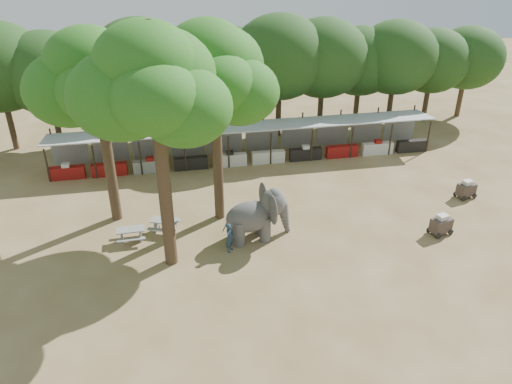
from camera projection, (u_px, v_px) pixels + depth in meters
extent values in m
plane|color=brown|center=(294.00, 272.00, 25.00)|extent=(100.00, 100.00, 0.00)
cube|color=#AEB1B6|center=(246.00, 126.00, 35.92)|extent=(28.00, 2.99, 0.39)
cylinder|color=#2D2319|center=(64.00, 164.00, 33.31)|extent=(0.12, 0.12, 2.40)
cylinder|color=#2D2319|center=(69.00, 146.00, 35.55)|extent=(0.12, 0.12, 2.80)
cube|color=maroon|center=(67.00, 173.00, 33.88)|extent=(2.38, 0.50, 0.90)
cube|color=gray|center=(70.00, 151.00, 35.70)|extent=(2.52, 0.12, 2.00)
cylinder|color=#2D2319|center=(108.00, 161.00, 33.77)|extent=(0.12, 0.12, 2.40)
cylinder|color=#2D2319|center=(110.00, 143.00, 36.01)|extent=(0.12, 0.12, 2.80)
cube|color=maroon|center=(109.00, 170.00, 34.34)|extent=(2.38, 0.50, 0.90)
cube|color=gray|center=(111.00, 149.00, 36.15)|extent=(2.52, 0.12, 2.00)
cylinder|color=#2D2319|center=(150.00, 158.00, 34.22)|extent=(0.12, 0.12, 2.40)
cylinder|color=#2D2319|center=(149.00, 140.00, 36.46)|extent=(0.12, 0.12, 2.80)
cube|color=gray|center=(151.00, 166.00, 34.80)|extent=(2.38, 0.50, 0.90)
cube|color=gray|center=(150.00, 146.00, 36.61)|extent=(2.52, 0.12, 2.00)
cylinder|color=#2D2319|center=(190.00, 155.00, 34.68)|extent=(0.12, 0.12, 2.40)
cylinder|color=#2D2319|center=(188.00, 138.00, 36.92)|extent=(0.12, 0.12, 2.80)
cube|color=black|center=(191.00, 163.00, 35.25)|extent=(2.38, 0.50, 0.90)
cube|color=gray|center=(188.00, 143.00, 37.07)|extent=(2.52, 0.12, 2.00)
cylinder|color=#2D2319|center=(230.00, 152.00, 35.14)|extent=(0.12, 0.12, 2.40)
cylinder|color=#2D2319|center=(225.00, 135.00, 37.38)|extent=(0.12, 0.12, 2.80)
cube|color=silver|center=(230.00, 160.00, 35.71)|extent=(2.38, 0.50, 0.90)
cube|color=gray|center=(225.00, 140.00, 37.53)|extent=(2.52, 0.12, 2.00)
cylinder|color=#2D2319|center=(269.00, 149.00, 35.60)|extent=(0.12, 0.12, 2.40)
cylinder|color=#2D2319|center=(262.00, 133.00, 37.84)|extent=(0.12, 0.12, 2.80)
cube|color=silver|center=(268.00, 157.00, 36.17)|extent=(2.38, 0.50, 0.90)
cube|color=gray|center=(262.00, 138.00, 37.98)|extent=(2.52, 0.12, 2.00)
cylinder|color=#2D2319|center=(307.00, 146.00, 36.06)|extent=(0.12, 0.12, 2.40)
cylinder|color=#2D2319|center=(297.00, 130.00, 38.29)|extent=(0.12, 0.12, 2.80)
cube|color=black|center=(305.00, 154.00, 36.63)|extent=(2.38, 0.50, 0.90)
cube|color=gray|center=(297.00, 135.00, 38.44)|extent=(2.52, 0.12, 2.00)
cylinder|color=#2D2319|center=(344.00, 143.00, 36.51)|extent=(0.12, 0.12, 2.40)
cylinder|color=#2D2319|center=(332.00, 128.00, 38.75)|extent=(0.12, 0.12, 2.80)
cube|color=maroon|center=(342.00, 151.00, 37.09)|extent=(2.38, 0.50, 0.90)
cube|color=gray|center=(332.00, 133.00, 38.90)|extent=(2.52, 0.12, 2.00)
cylinder|color=#2D2319|center=(380.00, 141.00, 36.97)|extent=(0.12, 0.12, 2.40)
cylinder|color=#2D2319|center=(366.00, 125.00, 39.21)|extent=(0.12, 0.12, 2.80)
cube|color=silver|center=(377.00, 149.00, 37.54)|extent=(2.38, 0.50, 0.90)
cube|color=gray|center=(366.00, 130.00, 39.36)|extent=(2.52, 0.12, 2.00)
cylinder|color=#2D2319|center=(415.00, 138.00, 37.43)|extent=(0.12, 0.12, 2.40)
cylinder|color=#2D2319|center=(400.00, 123.00, 39.67)|extent=(0.12, 0.12, 2.80)
cube|color=black|center=(412.00, 146.00, 38.00)|extent=(2.38, 0.50, 0.90)
cube|color=gray|center=(399.00, 128.00, 39.81)|extent=(2.52, 0.12, 2.00)
cylinder|color=#332316|center=(106.00, 146.00, 27.40)|extent=(0.60, 0.60, 9.20)
cone|color=#332316|center=(93.00, 62.00, 25.21)|extent=(0.57, 0.57, 2.88)
ellipsoid|color=#16550F|center=(70.00, 89.00, 25.90)|extent=(4.80, 4.80, 3.94)
ellipsoid|color=#16550F|center=(122.00, 99.00, 25.73)|extent=(4.20, 4.20, 3.44)
ellipsoid|color=#16550F|center=(102.00, 72.00, 26.57)|extent=(5.20, 5.20, 4.26)
ellipsoid|color=#16550F|center=(94.00, 91.00, 24.60)|extent=(3.80, 3.80, 3.12)
ellipsoid|color=#16550F|center=(88.00, 61.00, 25.33)|extent=(4.40, 4.40, 3.61)
cylinder|color=#332316|center=(163.00, 171.00, 23.28)|extent=(0.64, 0.64, 10.40)
cone|color=#332316|center=(152.00, 59.00, 20.81)|extent=(0.61, 0.61, 3.25)
ellipsoid|color=#16550F|center=(123.00, 95.00, 21.58)|extent=(4.80, 4.80, 3.94)
ellipsoid|color=#16550F|center=(185.00, 107.00, 21.42)|extent=(4.20, 4.20, 3.44)
ellipsoid|color=#16550F|center=(158.00, 75.00, 22.25)|extent=(5.20, 5.20, 4.26)
ellipsoid|color=#16550F|center=(155.00, 98.00, 20.28)|extent=(3.80, 3.80, 3.12)
ellipsoid|color=#16550F|center=(145.00, 62.00, 21.01)|extent=(4.40, 4.40, 3.61)
cylinder|color=#332316|center=(217.00, 142.00, 27.42)|extent=(0.56, 0.56, 9.60)
cone|color=#332316|center=(213.00, 54.00, 25.14)|extent=(0.53, 0.53, 3.00)
ellipsoid|color=#16550F|center=(187.00, 82.00, 25.85)|extent=(4.80, 4.80, 3.94)
ellipsoid|color=#16550F|center=(239.00, 92.00, 25.69)|extent=(4.20, 4.20, 3.44)
ellipsoid|color=#16550F|center=(215.00, 65.00, 26.52)|extent=(5.20, 5.20, 4.26)
ellipsoid|color=#16550F|center=(217.00, 83.00, 24.56)|extent=(3.80, 3.80, 3.12)
ellipsoid|color=#16550F|center=(207.00, 54.00, 25.28)|extent=(4.40, 4.40, 3.61)
cylinder|color=#332316|center=(19.00, 126.00, 37.82)|extent=(0.44, 0.44, 3.74)
ellipsoid|color=#14340F|center=(8.00, 78.00, 36.08)|extent=(6.46, 5.95, 5.61)
cylinder|color=#332316|center=(65.00, 123.00, 38.36)|extent=(0.44, 0.44, 3.74)
ellipsoid|color=#14340F|center=(56.00, 76.00, 36.62)|extent=(6.46, 5.95, 5.61)
cylinder|color=#332316|center=(110.00, 120.00, 38.91)|extent=(0.44, 0.44, 3.74)
ellipsoid|color=#14340F|center=(103.00, 74.00, 37.17)|extent=(6.46, 5.95, 5.61)
cylinder|color=#332316|center=(153.00, 117.00, 39.45)|extent=(0.44, 0.44, 3.74)
ellipsoid|color=#14340F|center=(148.00, 71.00, 37.71)|extent=(6.46, 5.95, 5.61)
cylinder|color=#332316|center=(195.00, 115.00, 40.00)|extent=(0.44, 0.44, 3.74)
ellipsoid|color=#14340F|center=(192.00, 69.00, 38.26)|extent=(6.46, 5.95, 5.61)
cylinder|color=#332316|center=(236.00, 112.00, 40.54)|extent=(0.44, 0.44, 3.74)
ellipsoid|color=#14340F|center=(235.00, 67.00, 38.80)|extent=(6.46, 5.95, 5.61)
cylinder|color=#332316|center=(276.00, 110.00, 41.09)|extent=(0.44, 0.44, 3.74)
ellipsoid|color=#14340F|center=(277.00, 65.00, 39.35)|extent=(6.46, 5.95, 5.61)
cylinder|color=#332316|center=(315.00, 107.00, 41.63)|extent=(0.44, 0.44, 3.74)
ellipsoid|color=#14340F|center=(318.00, 63.00, 39.89)|extent=(6.46, 5.95, 5.61)
cylinder|color=#332316|center=(353.00, 105.00, 42.18)|extent=(0.44, 0.44, 3.74)
ellipsoid|color=#14340F|center=(357.00, 61.00, 40.44)|extent=(6.46, 5.95, 5.61)
cylinder|color=#332316|center=(390.00, 102.00, 42.72)|extent=(0.44, 0.44, 3.74)
ellipsoid|color=#14340F|center=(395.00, 60.00, 40.98)|extent=(6.46, 5.95, 5.61)
cylinder|color=#332316|center=(426.00, 100.00, 43.27)|extent=(0.44, 0.44, 3.74)
ellipsoid|color=#14340F|center=(433.00, 58.00, 41.53)|extent=(6.46, 5.95, 5.61)
cylinder|color=#332316|center=(461.00, 98.00, 43.81)|extent=(0.44, 0.44, 3.74)
ellipsoid|color=#14340F|center=(469.00, 56.00, 42.07)|extent=(6.46, 5.95, 5.61)
ellipsoid|color=#444141|center=(250.00, 217.00, 26.98)|extent=(2.87, 1.91, 1.74)
cylinder|color=#444141|center=(239.00, 234.00, 26.75)|extent=(0.70, 0.70, 1.45)
cylinder|color=#444141|center=(235.00, 226.00, 27.44)|extent=(0.70, 0.70, 1.45)
cylinder|color=#444141|center=(265.00, 229.00, 27.16)|extent=(0.70, 0.70, 1.45)
cylinder|color=#444141|center=(260.00, 221.00, 27.85)|extent=(0.70, 0.70, 1.45)
ellipsoid|color=#444141|center=(272.00, 203.00, 27.04)|extent=(1.63, 1.38, 1.61)
ellipsoid|color=#444141|center=(273.00, 210.00, 26.29)|extent=(0.42, 1.34, 1.65)
ellipsoid|color=#444141|center=(263.00, 197.00, 27.61)|extent=(0.42, 1.34, 1.65)
cone|color=#444141|center=(285.00, 218.00, 27.78)|extent=(0.74, 0.74, 1.82)
imported|color=#26384C|center=(230.00, 238.00, 26.21)|extent=(0.66, 0.72, 1.67)
cube|color=gray|center=(130.00, 229.00, 27.13)|extent=(1.52, 0.75, 0.06)
cube|color=gray|center=(122.00, 236.00, 27.21)|extent=(0.12, 0.60, 0.70)
cube|color=gray|center=(141.00, 234.00, 27.40)|extent=(0.12, 0.60, 0.70)
cube|color=gray|center=(131.00, 240.00, 26.80)|extent=(1.51, 0.30, 0.05)
cube|color=gray|center=(131.00, 229.00, 27.74)|extent=(1.51, 0.30, 0.05)
cube|color=gray|center=(165.00, 220.00, 27.94)|extent=(1.68, 1.18, 0.06)
cube|color=gray|center=(157.00, 225.00, 28.19)|extent=(0.30, 0.61, 0.71)
cube|color=gray|center=(174.00, 227.00, 28.05)|extent=(0.30, 0.61, 0.71)
cube|color=gray|center=(162.00, 230.00, 27.60)|extent=(1.53, 0.75, 0.05)
cube|color=gray|center=(168.00, 220.00, 28.57)|extent=(1.53, 0.75, 0.05)
cube|color=#362924|center=(441.00, 225.00, 27.82)|extent=(1.28, 0.96, 0.79)
cylinder|color=black|center=(439.00, 236.00, 27.53)|extent=(0.35, 0.16, 0.34)
cylinder|color=black|center=(451.00, 232.00, 27.88)|extent=(0.35, 0.16, 0.34)
cylinder|color=black|center=(429.00, 230.00, 28.12)|extent=(0.35, 0.16, 0.34)
cylinder|color=black|center=(441.00, 226.00, 28.48)|extent=(0.35, 0.16, 0.34)
cube|color=silver|center=(443.00, 217.00, 27.57)|extent=(0.67, 0.59, 0.28)
cube|color=#362924|center=(466.00, 190.00, 31.54)|extent=(1.23, 0.89, 0.77)
cylinder|color=black|center=(464.00, 199.00, 31.28)|extent=(0.34, 0.14, 0.33)
cylinder|color=black|center=(475.00, 196.00, 31.59)|extent=(0.34, 0.14, 0.33)
cylinder|color=black|center=(455.00, 194.00, 31.87)|extent=(0.34, 0.14, 0.33)
cylinder|color=black|center=(466.00, 191.00, 32.18)|extent=(0.34, 0.14, 0.33)
cube|color=silver|center=(468.00, 183.00, 31.31)|extent=(0.64, 0.55, 0.28)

